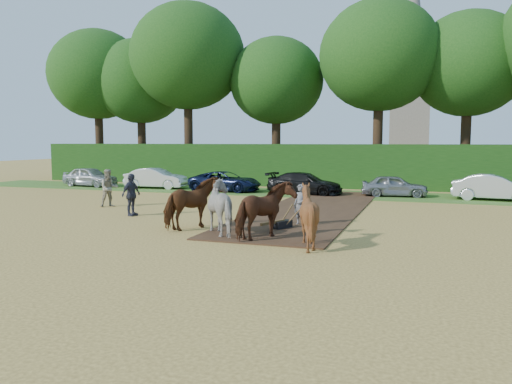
{
  "coord_description": "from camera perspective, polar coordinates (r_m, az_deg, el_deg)",
  "views": [
    {
      "loc": [
        6.58,
        -15.77,
        3.18
      ],
      "look_at": [
        0.82,
        0.82,
        1.4
      ],
      "focal_mm": 35.0,
      "sensor_mm": 36.0,
      "label": 1
    }
  ],
  "objects": [
    {
      "name": "grass_verge",
      "position": [
        30.66,
        6.64,
        -0.18
      ],
      "size": [
        50.0,
        5.0,
        0.03
      ],
      "primitive_type": "cube",
      "color": "#38601E",
      "rests_on": "ground"
    },
    {
      "name": "church",
      "position": [
        71.6,
        17.39,
        14.01
      ],
      "size": [
        5.2,
        5.2,
        27.0
      ],
      "color": "slate",
      "rests_on": "ground"
    },
    {
      "name": "spectator_far",
      "position": [
        22.02,
        -14.08,
        -0.3
      ],
      "size": [
        0.59,
        1.12,
        1.82
      ],
      "primitive_type": "imported",
      "rotation": [
        0.0,
        0.0,
        1.43
      ],
      "color": "#2A2B38",
      "rests_on": "ground"
    },
    {
      "name": "ground",
      "position": [
        17.38,
        -3.45,
        -4.77
      ],
      "size": [
        120.0,
        120.0,
        0.0
      ],
      "primitive_type": "plane",
      "color": "gold",
      "rests_on": "ground"
    },
    {
      "name": "hedgerow",
      "position": [
        34.94,
        8.27,
        2.97
      ],
      "size": [
        46.0,
        1.6,
        3.0
      ],
      "primitive_type": "cube",
      "color": "#14380F",
      "rests_on": "ground"
    },
    {
      "name": "earth_strip",
      "position": [
        23.55,
        6.51,
        -1.95
      ],
      "size": [
        4.5,
        17.0,
        0.05
      ],
      "primitive_type": "cube",
      "color": "#472D1C",
      "rests_on": "ground"
    },
    {
      "name": "treeline",
      "position": [
        38.8,
        6.82,
        14.33
      ],
      "size": [
        48.7,
        10.6,
        14.21
      ],
      "color": "#382616",
      "rests_on": "ground"
    },
    {
      "name": "spectator_near",
      "position": [
        25.36,
        -16.45,
        0.43
      ],
      "size": [
        1.12,
        1.13,
        1.84
      ],
      "primitive_type": "imported",
      "rotation": [
        0.0,
        0.0,
        0.83
      ],
      "color": "#B7B08F",
      "rests_on": "ground"
    },
    {
      "name": "parked_cars",
      "position": [
        30.13,
        8.61,
        0.97
      ],
      "size": [
        36.37,
        3.21,
        1.45
      ],
      "color": "#AAADB0",
      "rests_on": "ground"
    },
    {
      "name": "plough_team",
      "position": [
        16.65,
        -1.03,
        -1.95
      ],
      "size": [
        6.59,
        4.95,
        1.9
      ],
      "color": "#5B3016",
      "rests_on": "ground"
    }
  ]
}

